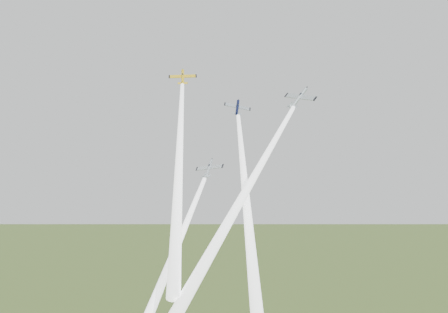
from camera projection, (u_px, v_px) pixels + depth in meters
plane_yellow at (183, 77)px, 144.50m from camera, size 9.07×8.04×6.34m
smoke_trail_yellow at (179, 173)px, 120.90m from camera, size 19.23×40.89×46.65m
plane_navy at (237, 107)px, 140.08m from camera, size 7.49×7.92×6.85m
smoke_trail_navy at (248, 215)px, 116.16m from camera, size 20.62×41.08×47.39m
plane_silver_right at (299, 98)px, 128.81m from camera, size 11.00×8.74×8.52m
smoke_trail_silver_right at (237, 206)px, 111.47m from camera, size 17.28×40.01×45.06m
plane_silver_low at (209, 168)px, 129.19m from camera, size 7.23×5.98×6.48m
smoke_trail_silver_low at (159, 290)px, 108.51m from camera, size 5.44×41.48×44.63m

